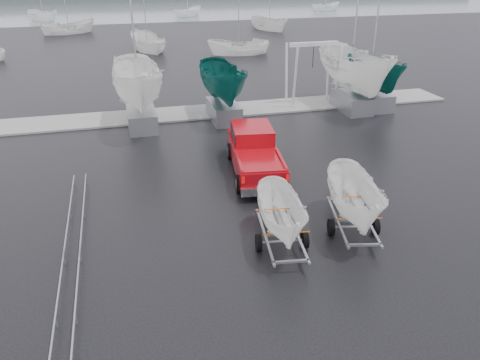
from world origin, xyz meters
TOP-DOWN VIEW (x-y plane):
  - ground_plane at (0.00, 0.00)m, footprint 120.00×120.00m
  - lake at (0.00, 100.00)m, footprint 300.00×300.00m
  - dock at (0.00, 13.00)m, footprint 30.00×3.00m
  - pickup_truck at (-1.21, 3.54)m, footprint 2.77×6.02m
  - trailer_hitched at (-2.10, -2.80)m, footprint 1.85×3.73m
  - trailer_parked at (0.71, -2.56)m, footprint 2.00×3.78m
  - boat_hoist at (5.55, 13.00)m, footprint 3.30×2.18m
  - keelboat_0 at (-5.82, 11.00)m, footprint 2.79×3.20m
  - keelboat_1 at (-0.89, 11.20)m, footprint 2.37×3.20m
  - keelboat_2 at (7.56, 11.00)m, footprint 2.95×3.20m
  - keelboat_3 at (9.17, 11.30)m, footprint 2.24×3.20m
  - mast_rack_0 at (-9.00, 1.00)m, footprint 0.56×6.50m
  - mast_rack_1 at (-9.00, -5.00)m, footprint 0.56×6.50m
  - moored_boat_1 at (-12.35, 51.47)m, footprint 3.59×3.55m
  - moored_boat_2 at (5.39, 31.63)m, footprint 2.68×2.62m
  - moored_boat_3 at (14.09, 48.26)m, footprint 3.56×3.61m
  - moored_boat_4 at (-17.12, 66.92)m, footprint 3.83×3.85m
  - moored_boat_5 at (5.75, 66.81)m, footprint 3.40×3.39m
  - moored_boat_6 at (32.39, 70.31)m, footprint 2.62×2.57m
  - moored_boat_7 at (-3.42, 36.48)m, footprint 3.33×3.39m

SIDE VIEW (x-z plane):
  - lake at x=0.00m, z-range -0.01..-0.01m
  - ground_plane at x=0.00m, z-range 0.00..0.00m
  - moored_boat_3 at x=14.09m, z-range -5.88..5.89m
  - moored_boat_7 at x=-3.42m, z-range -5.85..5.86m
  - moored_boat_4 at x=-17.12m, z-range -5.81..5.82m
  - moored_boat_1 at x=-12.35m, z-range -5.79..5.80m
  - moored_boat_2 at x=5.39m, z-range -5.60..5.61m
  - moored_boat_5 at x=5.75m, z-range -5.58..5.59m
  - moored_boat_6 at x=32.39m, z-range -5.48..5.49m
  - dock at x=0.00m, z-range -0.01..0.11m
  - mast_rack_0 at x=-9.00m, z-range 0.32..0.38m
  - mast_rack_1 at x=-9.00m, z-range 0.32..0.38m
  - pickup_truck at x=-1.21m, z-range 0.04..1.97m
  - trailer_hitched at x=-2.10m, z-range 0.20..4.55m
  - trailer_parked at x=0.71m, z-range 0.21..5.10m
  - boat_hoist at x=5.55m, z-range 0.61..4.73m
  - keelboat_3 at x=9.17m, z-range -1.66..8.74m
  - keelboat_1 at x=-0.89m, z-range 0.05..7.44m
  - keelboat_0 at x=-5.82m, z-range -1.04..9.93m
  - keelboat_2 at x=7.56m, z-range -0.87..10.26m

